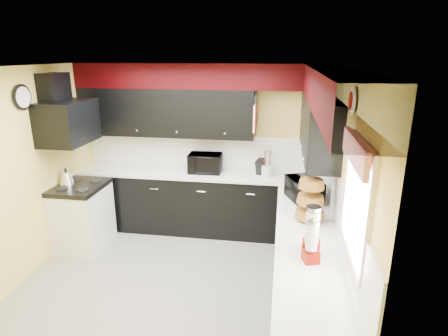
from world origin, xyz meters
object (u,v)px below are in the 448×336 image
toaster_oven (205,163)px  microwave (305,190)px  utensil_crock (267,171)px  kettle (66,178)px  knife_block (261,167)px

toaster_oven → microwave: 1.67m
utensil_crock → kettle: (-2.69, -0.68, -0.01)m
toaster_oven → knife_block: size_ratio=2.05×
utensil_crock → knife_block: 0.13m
microwave → knife_block: microwave is taller
toaster_oven → utensil_crock: (0.92, -0.08, -0.06)m
microwave → toaster_oven: bearing=35.0°
utensil_crock → knife_block: knife_block is taller
microwave → kettle: bearing=65.2°
toaster_oven → knife_block: 0.83m
microwave → kettle: 3.18m
kettle → knife_block: bearing=16.4°
microwave → utensil_crock: microwave is taller
kettle → utensil_crock: bearing=14.3°
knife_block → kettle: bearing=-140.3°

